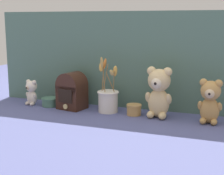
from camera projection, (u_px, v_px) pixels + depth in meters
The scene contains 9 objects.
ground_plane at pixel (111, 113), 1.99m from camera, with size 4.00×4.00×0.00m, color #4C5184.
backdrop_wall at pixel (120, 60), 2.09m from camera, with size 1.66×0.02×0.59m.
teddy_bear_large at pixel (159, 91), 1.89m from camera, with size 0.15×0.14×0.28m.
teddy_bear_medium at pixel (210, 100), 1.78m from camera, with size 0.13×0.12×0.24m.
teddy_bear_small at pixel (31, 92), 2.18m from camera, with size 0.09×0.08×0.16m.
flower_vase at pixel (108, 98), 2.02m from camera, with size 0.13×0.14×0.33m.
vintage_radio at pixel (72, 91), 2.09m from camera, with size 0.18×0.15×0.23m.
decorative_tin_tall at pixel (50, 102), 2.17m from camera, with size 0.11×0.11×0.05m.
decorative_tin_short at pixel (134, 110), 1.96m from camera, with size 0.09×0.09×0.06m.
Camera 1 is at (0.68, -1.80, 0.53)m, focal length 55.00 mm.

